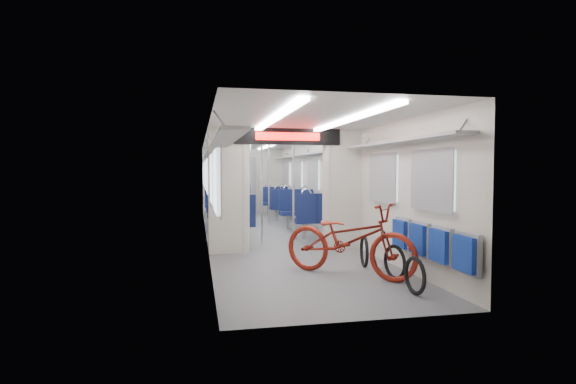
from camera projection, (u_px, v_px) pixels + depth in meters
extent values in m
plane|color=#515456|center=(270.00, 236.00, 10.43)|extent=(12.00, 12.00, 0.00)
cube|color=beige|center=(206.00, 187.00, 10.09)|extent=(0.02, 12.00, 2.30)
cube|color=beige|center=(330.00, 186.00, 10.67)|extent=(0.02, 12.00, 2.30)
cube|color=beige|center=(243.00, 181.00, 16.25)|extent=(2.90, 0.02, 2.30)
cube|color=beige|center=(365.00, 208.00, 4.50)|extent=(2.90, 0.02, 2.30)
cube|color=silver|center=(270.00, 137.00, 10.32)|extent=(2.90, 12.00, 0.02)
cube|color=white|center=(246.00, 138.00, 10.21)|extent=(0.12, 11.40, 0.04)
cube|color=white|center=(293.00, 138.00, 10.43)|extent=(0.12, 11.40, 0.04)
cube|color=beige|center=(226.00, 199.00, 8.20)|extent=(0.65, 0.18, 2.00)
cube|color=beige|center=(344.00, 198.00, 8.65)|extent=(0.65, 0.18, 2.00)
cube|color=beige|center=(287.00, 137.00, 8.37)|extent=(2.90, 0.18, 0.30)
cylinder|color=beige|center=(244.00, 199.00, 8.27)|extent=(0.20, 0.20, 2.00)
cylinder|color=beige|center=(328.00, 198.00, 8.59)|extent=(0.20, 0.20, 2.00)
cube|color=black|center=(288.00, 136.00, 8.26)|extent=(2.00, 0.03, 0.30)
cube|color=#FF0C07|center=(288.00, 136.00, 8.24)|extent=(1.20, 0.02, 0.14)
cube|color=silver|center=(216.00, 181.00, 5.38)|extent=(0.04, 1.00, 0.75)
cube|color=silver|center=(433.00, 180.00, 5.95)|extent=(0.04, 1.00, 0.75)
cube|color=silver|center=(212.00, 179.00, 6.95)|extent=(0.04, 1.00, 0.75)
cube|color=silver|center=(384.00, 178.00, 7.51)|extent=(0.04, 1.00, 0.75)
cube|color=silver|center=(208.00, 176.00, 9.59)|extent=(0.04, 1.00, 0.75)
cube|color=silver|center=(335.00, 176.00, 10.16)|extent=(0.04, 1.00, 0.75)
cube|color=silver|center=(206.00, 175.00, 11.45)|extent=(0.04, 1.00, 0.75)
cube|color=silver|center=(314.00, 175.00, 12.02)|extent=(0.04, 1.00, 0.75)
cube|color=silver|center=(205.00, 174.00, 13.31)|extent=(0.04, 1.00, 0.75)
cube|color=silver|center=(298.00, 174.00, 13.88)|extent=(0.04, 1.00, 0.75)
cube|color=silver|center=(204.00, 174.00, 15.08)|extent=(0.04, 1.00, 0.75)
cube|color=silver|center=(287.00, 174.00, 15.64)|extent=(0.04, 1.00, 0.75)
cube|color=gray|center=(225.00, 140.00, 6.17)|extent=(0.30, 3.60, 0.04)
cube|color=gray|center=(396.00, 142.00, 6.67)|extent=(0.30, 3.60, 0.04)
cube|color=gray|center=(211.00, 154.00, 12.04)|extent=(0.30, 7.60, 0.04)
cube|color=gray|center=(303.00, 155.00, 12.55)|extent=(0.30, 7.60, 0.04)
cube|color=gray|center=(244.00, 185.00, 16.20)|extent=(0.90, 0.05, 2.00)
imported|color=maroon|center=(349.00, 239.00, 6.47)|extent=(1.96, 1.91, 1.07)
cube|color=gray|center=(469.00, 254.00, 5.11)|extent=(0.06, 0.43, 0.48)
cube|color=navy|center=(464.00, 254.00, 5.10)|extent=(0.06, 0.39, 0.41)
cube|color=gray|center=(443.00, 246.00, 5.65)|extent=(0.06, 0.43, 0.48)
cube|color=navy|center=(438.00, 246.00, 5.63)|extent=(0.06, 0.39, 0.41)
cube|color=gray|center=(421.00, 239.00, 6.19)|extent=(0.06, 0.43, 0.48)
cube|color=navy|center=(417.00, 239.00, 6.17)|extent=(0.06, 0.39, 0.41)
cube|color=gray|center=(403.00, 234.00, 6.72)|extent=(0.06, 0.43, 0.48)
cube|color=navy|center=(400.00, 234.00, 6.71)|extent=(0.06, 0.39, 0.41)
torus|color=black|center=(415.00, 278.00, 5.50)|extent=(0.07, 0.48, 0.48)
torus|color=black|center=(395.00, 264.00, 6.25)|extent=(0.15, 0.50, 0.50)
torus|color=black|center=(364.00, 253.00, 7.05)|extent=(0.14, 0.51, 0.51)
cube|color=#0E163E|center=(243.00, 224.00, 9.44)|extent=(0.47, 0.44, 0.10)
cylinder|color=gray|center=(243.00, 234.00, 9.45)|extent=(0.10, 0.10, 0.35)
cube|color=#0E163E|center=(244.00, 209.00, 9.25)|extent=(0.47, 0.08, 0.57)
torus|color=silver|center=(244.00, 195.00, 9.23)|extent=(0.24, 0.03, 0.24)
cube|color=#0E163E|center=(236.00, 215.00, 11.17)|extent=(0.47, 0.44, 0.10)
cylinder|color=gray|center=(236.00, 224.00, 11.19)|extent=(0.10, 0.10, 0.35)
cube|color=#0E163E|center=(236.00, 201.00, 11.33)|extent=(0.47, 0.08, 0.57)
torus|color=silver|center=(235.00, 190.00, 11.32)|extent=(0.24, 0.03, 0.24)
cube|color=#0E163E|center=(221.00, 224.00, 9.34)|extent=(0.47, 0.44, 0.10)
cylinder|color=gray|center=(221.00, 235.00, 9.35)|extent=(0.10, 0.10, 0.35)
cube|color=#0E163E|center=(221.00, 209.00, 9.15)|extent=(0.47, 0.08, 0.57)
torus|color=silver|center=(221.00, 195.00, 9.14)|extent=(0.24, 0.03, 0.24)
cube|color=#0E163E|center=(217.00, 216.00, 11.08)|extent=(0.47, 0.44, 0.10)
cylinder|color=gray|center=(217.00, 225.00, 11.09)|extent=(0.10, 0.10, 0.35)
cube|color=#0E163E|center=(217.00, 202.00, 11.24)|extent=(0.47, 0.08, 0.57)
torus|color=silver|center=(217.00, 190.00, 11.22)|extent=(0.24, 0.03, 0.24)
cube|color=#0E163E|center=(304.00, 221.00, 10.03)|extent=(0.46, 0.43, 0.10)
cylinder|color=gray|center=(304.00, 231.00, 10.05)|extent=(0.10, 0.10, 0.35)
cube|color=#0E163E|center=(306.00, 206.00, 9.85)|extent=(0.46, 0.08, 0.56)
torus|color=silver|center=(306.00, 194.00, 9.83)|extent=(0.23, 0.03, 0.23)
cube|color=#0E163E|center=(289.00, 213.00, 11.74)|extent=(0.46, 0.43, 0.10)
cylinder|color=gray|center=(289.00, 222.00, 11.75)|extent=(0.10, 0.10, 0.35)
cube|color=#0E163E|center=(287.00, 200.00, 11.89)|extent=(0.46, 0.08, 0.56)
torus|color=silver|center=(287.00, 190.00, 11.88)|extent=(0.23, 0.03, 0.23)
cube|color=#0E163E|center=(325.00, 220.00, 10.13)|extent=(0.46, 0.43, 0.10)
cylinder|color=gray|center=(325.00, 230.00, 10.14)|extent=(0.10, 0.10, 0.35)
cube|color=#0E163E|center=(327.00, 206.00, 9.94)|extent=(0.46, 0.08, 0.56)
torus|color=silver|center=(327.00, 193.00, 9.93)|extent=(0.23, 0.03, 0.23)
cube|color=#0E163E|center=(306.00, 213.00, 11.83)|extent=(0.46, 0.43, 0.10)
cylinder|color=gray|center=(306.00, 221.00, 11.84)|extent=(0.10, 0.10, 0.35)
cube|color=#0E163E|center=(305.00, 200.00, 11.99)|extent=(0.46, 0.08, 0.56)
torus|color=silver|center=(305.00, 189.00, 11.97)|extent=(0.23, 0.03, 0.23)
cube|color=#0E163E|center=(231.00, 210.00, 12.71)|extent=(0.47, 0.43, 0.10)
cylinder|color=gray|center=(231.00, 218.00, 12.72)|extent=(0.10, 0.10, 0.35)
cube|color=#0E163E|center=(232.00, 199.00, 12.52)|extent=(0.47, 0.08, 0.57)
torus|color=silver|center=(232.00, 188.00, 12.51)|extent=(0.23, 0.03, 0.23)
cube|color=#0E163E|center=(227.00, 205.00, 14.43)|extent=(0.47, 0.43, 0.10)
cylinder|color=gray|center=(227.00, 212.00, 14.44)|extent=(0.10, 0.10, 0.35)
cube|color=#0E163E|center=(227.00, 194.00, 14.59)|extent=(0.47, 0.08, 0.57)
torus|color=silver|center=(227.00, 186.00, 14.57)|extent=(0.23, 0.03, 0.23)
cube|color=#0E163E|center=(215.00, 210.00, 12.62)|extent=(0.47, 0.43, 0.10)
cylinder|color=gray|center=(215.00, 218.00, 12.63)|extent=(0.10, 0.10, 0.35)
cube|color=#0E163E|center=(215.00, 199.00, 12.43)|extent=(0.47, 0.08, 0.57)
torus|color=silver|center=(215.00, 189.00, 12.41)|extent=(0.23, 0.03, 0.23)
cube|color=#0E163E|center=(213.00, 205.00, 14.34)|extent=(0.47, 0.43, 0.10)
cylinder|color=gray|center=(213.00, 212.00, 14.35)|extent=(0.10, 0.10, 0.35)
cube|color=#0E163E|center=(212.00, 195.00, 14.49)|extent=(0.47, 0.08, 0.57)
torus|color=silver|center=(212.00, 186.00, 14.48)|extent=(0.23, 0.03, 0.23)
cube|color=#0E163E|center=(277.00, 208.00, 13.48)|extent=(0.42, 0.39, 0.10)
cylinder|color=gray|center=(277.00, 215.00, 13.50)|extent=(0.10, 0.10, 0.35)
cube|color=#0E163E|center=(278.00, 198.00, 13.31)|extent=(0.42, 0.07, 0.51)
torus|color=silver|center=(278.00, 189.00, 13.30)|extent=(0.21, 0.03, 0.21)
cube|color=#0E163E|center=(269.00, 204.00, 15.03)|extent=(0.42, 0.39, 0.10)
cylinder|color=gray|center=(269.00, 210.00, 15.04)|extent=(0.10, 0.10, 0.35)
cube|color=#0E163E|center=(268.00, 194.00, 15.17)|extent=(0.42, 0.07, 0.51)
torus|color=silver|center=(268.00, 187.00, 15.16)|extent=(0.21, 0.03, 0.21)
cube|color=#0E163E|center=(292.00, 207.00, 13.58)|extent=(0.42, 0.39, 0.10)
cylinder|color=gray|center=(292.00, 215.00, 13.59)|extent=(0.10, 0.10, 0.35)
cube|color=#0E163E|center=(293.00, 198.00, 13.41)|extent=(0.42, 0.07, 0.51)
torus|color=silver|center=(293.00, 189.00, 13.40)|extent=(0.21, 0.03, 0.21)
cube|color=#0E163E|center=(282.00, 204.00, 15.13)|extent=(0.42, 0.39, 0.10)
cylinder|color=gray|center=(282.00, 210.00, 15.14)|extent=(0.10, 0.10, 0.35)
cube|color=#0E163E|center=(282.00, 194.00, 15.27)|extent=(0.42, 0.07, 0.51)
torus|color=silver|center=(282.00, 187.00, 15.25)|extent=(0.21, 0.03, 0.21)
cylinder|color=silver|center=(262.00, 189.00, 9.19)|extent=(0.05, 0.05, 2.30)
cylinder|color=silver|center=(293.00, 189.00, 9.11)|extent=(0.04, 0.04, 2.30)
cylinder|color=silver|center=(250.00, 184.00, 12.20)|extent=(0.04, 0.04, 2.30)
cylinder|color=silver|center=(269.00, 184.00, 12.31)|extent=(0.05, 0.05, 2.30)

